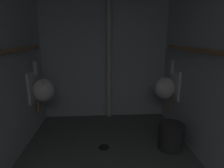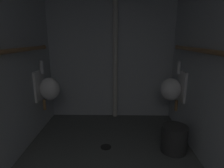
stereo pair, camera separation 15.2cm
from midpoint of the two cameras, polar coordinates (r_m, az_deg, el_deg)
The scene contains 6 objects.
wall_back at distance 3.20m, azimuth 1.06°, elevation 11.47°, with size 2.25×0.06×2.49m, color #B4B9BD.
urinal_left_mid at distance 2.86m, azimuth -17.75°, elevation -1.24°, with size 0.32×0.30×0.76m.
urinal_right_mid at distance 2.86m, azimuth 19.66°, elevation -1.36°, with size 0.32×0.30×0.76m.
standpipe_back_wall at distance 3.09m, azimuth 2.43°, elevation 11.37°, with size 0.08×0.08×2.44m, color beige.
floor_drain at distance 2.54m, azimuth -0.09°, elevation -18.92°, with size 0.14×0.14×0.01m, color black.
waste_bin at distance 2.54m, azimuth 20.44°, elevation -15.61°, with size 0.31×0.31×0.34m, color #2D2D2D.
Camera 2 is at (0.08, 0.20, 1.38)m, focal length 29.49 mm.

